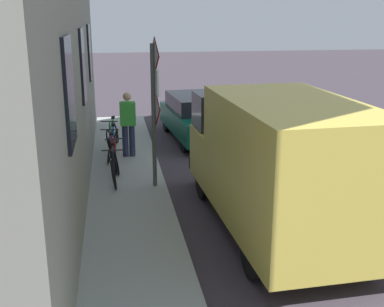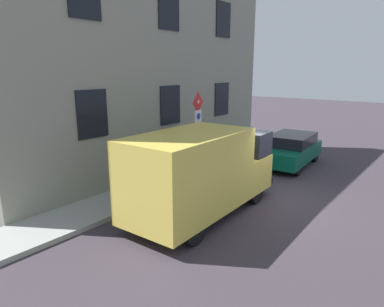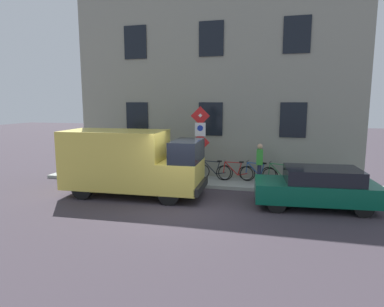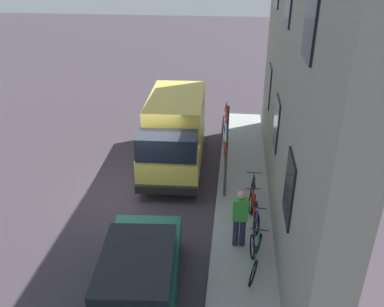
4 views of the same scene
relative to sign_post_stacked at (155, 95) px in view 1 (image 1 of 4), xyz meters
The scene contains 10 objects.
ground_plane 3.50m from the sign_post_stacked, behind, with size 80.00×80.00×0.00m, color #3A333B.
sidewalk_slab 2.20m from the sign_post_stacked, 12.51° to the right, with size 1.70×15.06×0.14m, color #999F99.
sign_post_stacked is the anchor object (origin of this frame).
delivery_van 3.09m from the sign_post_stacked, 129.82° to the left, with size 2.21×5.41×2.50m.
parked_hatchback 5.01m from the sign_post_stacked, 111.36° to the right, with size 2.08×4.13×1.38m.
bicycle_green 3.83m from the sign_post_stacked, 74.10° to the right, with size 0.51×1.72×0.89m.
bicycle_blue 3.02m from the sign_post_stacked, 68.07° to the right, with size 0.49×1.72×0.89m.
bicycle_red 2.35m from the sign_post_stacked, 55.62° to the right, with size 0.46×1.71×0.89m.
bicycle_black 1.95m from the sign_post_stacked, 23.45° to the right, with size 0.46×1.71×0.89m.
pedestrian 2.71m from the sign_post_stacked, 77.85° to the right, with size 0.41×0.27×1.72m.
Camera 1 is at (3.64, 10.27, 3.83)m, focal length 45.11 mm.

